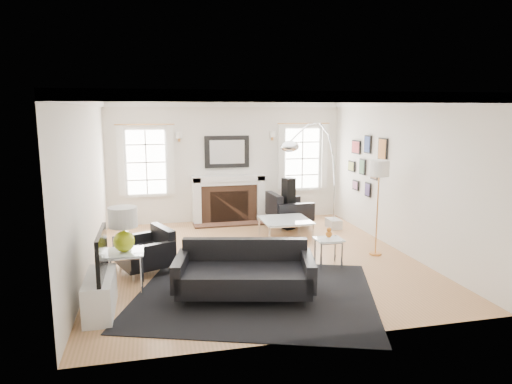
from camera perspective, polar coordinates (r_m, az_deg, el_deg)
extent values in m
plane|color=#AD7B48|center=(8.21, -0.11, -8.32)|extent=(6.00, 6.00, 0.00)
cube|color=silver|center=(10.80, -3.67, 3.74)|extent=(5.50, 0.04, 2.80)
cube|color=silver|center=(5.05, 7.51, -3.65)|extent=(5.50, 0.04, 2.80)
cube|color=silver|center=(7.75, -20.35, 0.61)|extent=(0.04, 6.00, 2.80)
cube|color=silver|center=(8.90, 17.43, 1.93)|extent=(0.04, 6.00, 2.80)
cube|color=white|center=(7.79, -0.12, 11.62)|extent=(5.50, 6.00, 0.02)
cube|color=white|center=(7.79, -0.12, 11.18)|extent=(5.50, 6.00, 0.12)
cube|color=white|center=(10.64, -7.44, -1.06)|extent=(0.18, 0.38, 1.10)
cube|color=white|center=(10.88, 0.45, -0.73)|extent=(0.18, 0.38, 1.10)
cube|color=white|center=(10.65, -3.48, 1.75)|extent=(1.70, 0.38, 0.12)
cube|color=white|center=(10.66, -3.47, 1.22)|extent=(1.50, 0.34, 0.10)
cube|color=brown|center=(10.77, -3.46, -1.40)|extent=(1.30, 0.30, 0.90)
cube|color=black|center=(10.69, -3.37, -1.87)|extent=(0.90, 0.10, 0.76)
cube|color=brown|center=(10.60, -3.19, -3.96)|extent=(1.70, 0.50, 0.04)
cube|color=black|center=(10.73, -3.65, 5.04)|extent=(1.05, 0.06, 0.75)
cube|color=white|center=(10.70, -3.62, 5.02)|extent=(0.82, 0.02, 0.55)
cube|color=white|center=(10.62, -13.56, 3.64)|extent=(1.00, 0.05, 1.60)
cube|color=white|center=(10.59, -13.56, 3.62)|extent=(0.84, 0.02, 1.44)
cube|color=white|center=(10.54, -16.57, 3.73)|extent=(0.14, 0.05, 1.55)
cube|color=white|center=(10.53, -10.58, 3.97)|extent=(0.14, 0.05, 1.55)
cube|color=white|center=(11.21, 5.74, 4.20)|extent=(1.00, 0.05, 1.60)
cube|color=white|center=(11.18, 5.79, 4.18)|extent=(0.84, 0.02, 1.44)
cube|color=white|center=(10.95, 3.18, 4.35)|extent=(0.14, 0.05, 1.55)
cube|color=white|center=(11.30, 8.56, 4.44)|extent=(0.14, 0.05, 1.55)
cube|color=black|center=(9.35, 15.57, 5.18)|extent=(0.03, 0.34, 0.44)
cube|color=#C17333|center=(9.34, 15.47, 5.18)|extent=(0.01, 0.29, 0.39)
cube|color=black|center=(9.92, 13.79, 5.81)|extent=(0.03, 0.28, 0.38)
cube|color=navy|center=(9.92, 13.70, 5.81)|extent=(0.01, 0.23, 0.33)
cube|color=black|center=(10.42, 12.41, 5.50)|extent=(0.03, 0.40, 0.30)
cube|color=#BA393E|center=(10.42, 12.32, 5.50)|extent=(0.01, 0.35, 0.25)
cube|color=black|center=(9.67, 14.58, 2.39)|extent=(0.03, 0.30, 0.30)
cube|color=brown|center=(9.66, 14.49, 2.39)|extent=(0.01, 0.25, 0.25)
cube|color=black|center=(10.15, 13.17, 3.08)|extent=(0.03, 0.26, 0.34)
cube|color=#44724B|center=(10.14, 13.08, 3.08)|extent=(0.01, 0.21, 0.29)
cube|color=black|center=(10.65, 11.86, 3.18)|extent=(0.03, 0.32, 0.24)
cube|color=#999B42|center=(10.64, 11.77, 3.18)|extent=(0.01, 0.27, 0.19)
cube|color=black|center=(9.95, 13.82, 0.30)|extent=(0.03, 0.24, 0.30)
cube|color=#47366C|center=(9.94, 13.73, 0.29)|extent=(0.01, 0.19, 0.25)
cube|color=black|center=(10.48, 12.35, 0.84)|extent=(0.03, 0.28, 0.22)
cube|color=#AB6488|center=(10.47, 12.26, 0.84)|extent=(0.01, 0.23, 0.17)
cube|color=white|center=(6.38, -18.90, -12.01)|extent=(0.35, 1.00, 0.50)
cube|color=black|center=(6.19, -18.73, -7.28)|extent=(0.05, 1.00, 0.58)
cube|color=black|center=(6.68, -0.15, -12.67)|extent=(4.06, 3.72, 0.01)
cube|color=black|center=(6.48, -1.46, -10.79)|extent=(1.97, 1.25, 0.30)
cube|color=black|center=(6.77, -1.38, -7.87)|extent=(1.80, 0.55, 0.51)
cube|color=black|center=(6.52, -9.41, -9.66)|extent=(0.33, 0.87, 0.38)
cube|color=black|center=(6.47, 6.54, -9.73)|extent=(0.33, 0.87, 0.38)
cube|color=black|center=(7.71, -13.80, -7.79)|extent=(0.98, 0.98, 0.28)
cube|color=black|center=(7.77, -11.54, -5.97)|extent=(0.40, 0.74, 0.47)
cube|color=black|center=(8.02, -14.81, -6.30)|extent=(0.74, 0.38, 0.36)
cube|color=black|center=(7.35, -12.76, -7.73)|extent=(0.74, 0.38, 0.36)
cube|color=black|center=(10.37, 4.20, -2.76)|extent=(0.88, 0.88, 0.31)
cube|color=black|center=(10.20, 2.27, -1.65)|extent=(0.20, 0.84, 0.52)
cube|color=black|center=(9.97, 5.07, -2.56)|extent=(0.83, 0.18, 0.39)
cube|color=black|center=(10.73, 3.42, -1.64)|extent=(0.83, 0.18, 0.39)
cube|color=silver|center=(9.28, 3.68, -3.48)|extent=(0.96, 0.96, 0.02)
cylinder|color=silver|center=(8.80, 1.73, -5.58)|extent=(0.04, 0.04, 0.43)
cylinder|color=silver|center=(9.06, 7.15, -5.20)|extent=(0.04, 0.04, 0.43)
cylinder|color=silver|center=(9.63, 0.40, -4.21)|extent=(0.04, 0.04, 0.43)
cylinder|color=silver|center=(9.87, 5.39, -3.90)|extent=(0.04, 0.04, 0.43)
cube|color=silver|center=(6.90, -16.10, -7.24)|extent=(0.54, 0.54, 0.02)
cylinder|color=silver|center=(6.79, -18.05, -10.18)|extent=(0.04, 0.04, 0.59)
cylinder|color=silver|center=(6.76, -14.11, -10.07)|extent=(0.04, 0.04, 0.59)
cylinder|color=silver|center=(7.22, -17.74, -8.93)|extent=(0.04, 0.04, 0.59)
cylinder|color=silver|center=(7.20, -14.05, -8.82)|extent=(0.04, 0.04, 0.59)
cube|color=silver|center=(7.74, 9.08, -5.85)|extent=(0.45, 0.38, 0.02)
cylinder|color=silver|center=(7.61, 8.16, -7.96)|extent=(0.04, 0.04, 0.49)
cylinder|color=silver|center=(7.75, 10.71, -7.71)|extent=(0.04, 0.04, 0.49)
cylinder|color=silver|center=(7.88, 7.38, -7.32)|extent=(0.04, 0.04, 0.49)
cylinder|color=silver|center=(8.01, 9.86, -7.10)|extent=(0.04, 0.04, 0.49)
sphere|color=#C5DA1B|center=(6.85, -16.17, -5.94)|extent=(0.31, 0.31, 0.31)
cylinder|color=#C5DA1B|center=(6.81, -16.23, -4.70)|extent=(0.04, 0.04, 0.12)
cylinder|color=white|center=(6.77, -16.32, -3.02)|extent=(0.41, 0.41, 0.29)
sphere|color=#C16618|center=(7.72, 9.10, -5.25)|extent=(0.11, 0.11, 0.11)
sphere|color=#C16618|center=(7.70, 9.11, -4.67)|extent=(0.08, 0.08, 0.08)
cube|color=silver|center=(10.40, 9.67, -3.90)|extent=(0.26, 0.41, 0.20)
ellipsoid|color=silver|center=(8.48, 4.23, 5.69)|extent=(0.35, 0.35, 0.21)
cylinder|color=#CA8A46|center=(8.70, 14.68, -7.46)|extent=(0.22, 0.22, 0.03)
cylinder|color=#CA8A46|center=(8.51, 14.91, -2.62)|extent=(0.03, 0.03, 1.54)
cylinder|color=white|center=(8.37, 15.16, 2.89)|extent=(0.35, 0.35, 0.29)
cube|color=black|center=(10.11, 4.07, -1.46)|extent=(0.29, 0.29, 1.14)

